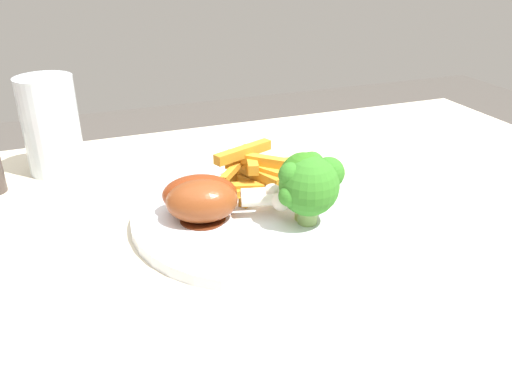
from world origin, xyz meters
name	(u,v)px	position (x,y,z in m)	size (l,w,h in m)	color
dining_table	(257,335)	(0.00, 0.00, 0.62)	(1.00, 0.67, 0.75)	beige
dinner_plate	(256,214)	(0.01, 0.03, 0.76)	(0.26, 0.26, 0.01)	silver
broccoli_floret_front	(305,178)	(0.05, -0.01, 0.81)	(0.05, 0.06, 0.07)	#93AD51
broccoli_floret_middle	(310,183)	(0.05, -0.01, 0.81)	(0.07, 0.06, 0.07)	#83A759
carrot_fries_pile	(257,172)	(0.03, 0.08, 0.78)	(0.14, 0.11, 0.04)	orange
chicken_drumstick_near	(205,195)	(-0.04, 0.04, 0.78)	(0.12, 0.06, 0.04)	#581C0B
chicken_drumstick_far	(207,201)	(-0.04, 0.02, 0.78)	(0.13, 0.07, 0.04)	#5A2410
water_glass	(51,125)	(-0.18, 0.24, 0.81)	(0.07, 0.07, 0.12)	silver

